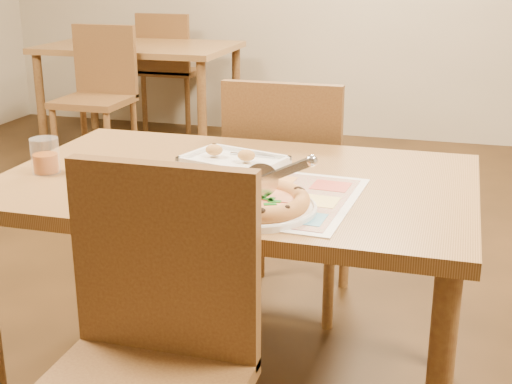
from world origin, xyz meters
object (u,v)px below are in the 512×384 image
(pizza, at_px, (255,201))
(pizza_cutter, at_px, (277,174))
(chair_far, at_px, (287,170))
(appetizer_tray, at_px, (233,161))
(bg_chair_near, at_px, (99,80))
(chair_near, at_px, (149,329))
(dining_table, at_px, (237,206))
(bg_chair_far, at_px, (168,57))
(glass_tumbler, at_px, (45,158))
(menu, at_px, (289,198))
(plate, at_px, (256,209))
(bg_table, at_px, (140,57))

(pizza, xyz_separation_m, pizza_cutter, (0.05, 0.03, 0.06))
(chair_far, bearing_deg, appetizer_tray, 85.03)
(bg_chair_near, bearing_deg, chair_near, -60.26)
(dining_table, xyz_separation_m, pizza_cutter, (0.18, -0.23, 0.18))
(dining_table, relative_size, bg_chair_far, 2.77)
(dining_table, bearing_deg, chair_near, -90.00)
(dining_table, xyz_separation_m, chair_near, (0.00, -0.60, -0.07))
(chair_far, height_order, bg_chair_far, same)
(chair_near, xyz_separation_m, pizza, (0.13, 0.34, 0.18))
(chair_near, bearing_deg, dining_table, 90.00)
(pizza, xyz_separation_m, glass_tumbler, (-0.66, 0.15, 0.01))
(dining_table, height_order, menu, menu)
(plate, bearing_deg, bg_table, 119.52)
(bg_chair_far, distance_m, pizza_cutter, 3.96)
(dining_table, relative_size, pizza_cutter, 8.16)
(bg_chair_near, bearing_deg, glass_tumbler, -65.14)
(dining_table, bearing_deg, bg_chair_far, 115.85)
(dining_table, distance_m, bg_table, 3.22)
(bg_table, bearing_deg, pizza, -60.54)
(dining_table, height_order, pizza_cutter, pizza_cutter)
(glass_tumbler, xyz_separation_m, menu, (0.72, -0.04, -0.04))
(pizza, relative_size, menu, 0.59)
(chair_near, distance_m, bg_chair_near, 3.22)
(chair_near, distance_m, glass_tumbler, 0.75)
(plate, distance_m, glass_tumbler, 0.68)
(chair_far, distance_m, menu, 0.79)
(chair_near, bearing_deg, pizza, 69.28)
(chair_far, relative_size, bg_table, 0.36)
(appetizer_tray, bearing_deg, plate, -64.35)
(dining_table, relative_size, glass_tumbler, 13.04)
(chair_far, height_order, appetizer_tray, chair_far)
(plate, relative_size, appetizer_tray, 0.90)
(chair_near, relative_size, bg_chair_near, 1.00)
(pizza, bearing_deg, pizza_cutter, 29.56)
(bg_table, height_order, bg_chair_near, bg_chair_near)
(dining_table, bearing_deg, bg_chair_near, 126.05)
(chair_near, height_order, bg_table, chair_near)
(bg_chair_near, relative_size, menu, 1.03)
(pizza, bearing_deg, plate, 46.19)
(plate, xyz_separation_m, pizza, (-0.00, -0.00, 0.02))
(chair_near, bearing_deg, bg_chair_far, 112.29)
(menu, bearing_deg, glass_tumbler, 176.99)
(bg_chair_near, height_order, menu, bg_chair_near)
(bg_chair_near, bearing_deg, pizza_cutter, -53.85)
(chair_far, distance_m, pizza, 0.89)
(plate, bearing_deg, pizza, -133.81)
(appetizer_tray, bearing_deg, bg_table, 120.02)
(bg_chair_near, distance_m, glass_tumbler, 2.55)
(bg_table, bearing_deg, bg_chair_near, -90.00)
(pizza, distance_m, menu, 0.13)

